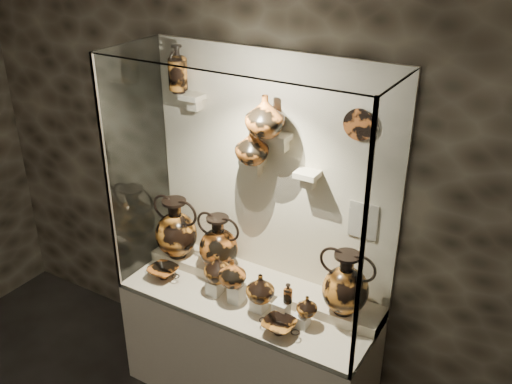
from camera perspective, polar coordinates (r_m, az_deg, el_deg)
wall_back at (r=3.63m, az=1.70°, el=1.73°), size 5.00×0.02×3.20m
plinth at (r=4.06m, az=-0.83°, el=-15.57°), size 1.70×0.60×0.80m
front_tier at (r=3.80m, az=-0.87°, el=-10.88°), size 1.68×0.58×0.03m
rear_tier at (r=3.90m, az=0.50°, el=-9.14°), size 1.70×0.25×0.10m
back_panel at (r=3.63m, az=1.67°, el=1.70°), size 1.70×0.03×1.60m
glass_front at (r=3.16m, az=-3.78°, el=-2.22°), size 1.70×0.01×1.60m
glass_left at (r=3.86m, az=-11.71°, el=2.67°), size 0.01×0.60×1.60m
glass_right at (r=3.07m, az=12.61°, el=-3.77°), size 0.01×0.60×1.60m
glass_top at (r=3.11m, az=-1.07°, el=13.07°), size 1.70×0.60×0.01m
frame_post_left at (r=3.67m, az=-14.63°, el=1.08°), size 0.02×0.02×1.60m
frame_post_right at (r=2.84m, az=10.53°, el=-6.27°), size 0.02×0.02×1.60m
pedestal_a at (r=3.82m, az=-4.12°, el=-9.44°), size 0.09×0.09×0.10m
pedestal_b at (r=3.74m, az=-1.95°, el=-10.05°), size 0.09×0.09×0.13m
pedestal_c at (r=3.68m, az=0.33°, el=-11.11°), size 0.09×0.09×0.09m
pedestal_d at (r=3.60m, az=2.57°, el=-11.70°), size 0.09×0.09×0.12m
pedestal_e at (r=3.57m, az=4.58°, el=-12.63°), size 0.09×0.09×0.08m
bracket_ul at (r=3.70m, az=-6.37°, el=9.46°), size 0.14×0.12×0.04m
bracket_ca at (r=3.58m, az=-0.30°, el=3.08°), size 0.14×0.12×0.04m
bracket_cb at (r=3.41m, az=2.58°, el=5.49°), size 0.10×0.12×0.04m
bracket_cc at (r=3.41m, az=5.17°, el=1.78°), size 0.14×0.12×0.04m
amphora_left at (r=4.03m, az=-7.98°, el=-3.57°), size 0.40×0.40×0.44m
amphora_mid at (r=3.87m, az=-3.76°, el=-5.08°), size 0.41×0.41×0.40m
amphora_right at (r=3.49m, az=8.94°, el=-8.99°), size 0.44×0.44×0.42m
jug_a at (r=3.74m, az=-3.83°, el=-7.60°), size 0.20×0.20×0.19m
jug_b at (r=3.64m, az=-2.36°, el=-8.06°), size 0.20×0.20×0.19m
jug_c at (r=3.58m, az=0.46°, el=-9.55°), size 0.19×0.19×0.19m
jug_e at (r=3.50m, az=5.14°, el=-11.26°), size 0.16×0.16×0.13m
lekythos_small at (r=3.52m, az=3.24°, el=-9.98°), size 0.09×0.09×0.15m
kylix_left at (r=4.01m, az=-9.23°, el=-7.85°), size 0.26×0.22×0.10m
kylix_right at (r=3.50m, az=2.35°, el=-13.22°), size 0.29×0.26×0.10m
lekythos_tall at (r=3.69m, az=-7.84°, el=12.32°), size 0.14×0.14×0.33m
ovoid_vase_a at (r=3.47m, az=-0.40°, el=4.61°), size 0.21×0.21×0.22m
ovoid_vase_b at (r=3.34m, az=0.92°, el=7.64°), size 0.26×0.26×0.25m
wall_plate at (r=3.22m, az=10.28°, el=6.66°), size 0.18×0.02×0.18m
info_placard at (r=3.44m, az=10.62°, el=-2.81°), size 0.17×0.01×0.23m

